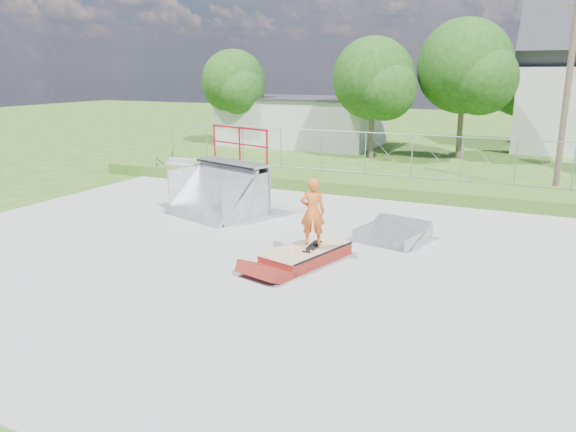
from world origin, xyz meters
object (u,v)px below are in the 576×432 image
grind_box (306,255)px  quarter_pipe (214,173)px  skater (313,214)px  flat_bank_ramp (392,233)px

grind_box → quarter_pipe: size_ratio=0.92×
skater → quarter_pipe: bearing=-54.1°
grind_box → quarter_pipe: (-4.74, 3.15, 1.28)m
grind_box → flat_bank_ramp: size_ratio=1.49×
quarter_pipe → skater: (4.88, -3.09, -0.18)m
grind_box → quarter_pipe: bearing=161.9°
grind_box → skater: 1.11m
grind_box → skater: skater is taller
flat_bank_ramp → skater: size_ratio=1.04×
grind_box → quarter_pipe: 5.84m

